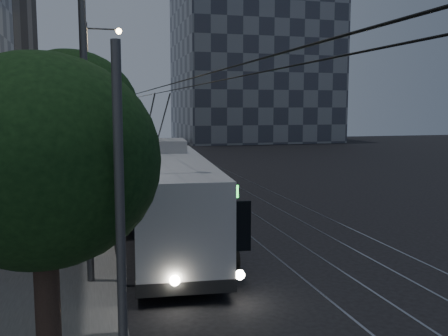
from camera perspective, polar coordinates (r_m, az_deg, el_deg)
name	(u,v)px	position (r m, az deg, el deg)	size (l,w,h in m)	color
ground	(253,245)	(18.73, 3.30, -8.73)	(120.00, 120.00, 0.00)	black
sidewalk	(66,177)	(37.50, -17.58, -0.98)	(5.00, 90.00, 0.15)	slate
tram_rails	(202,173)	(38.34, -2.48, -0.59)	(4.52, 90.00, 0.02)	#95969D
overhead_wires	(101,129)	(37.16, -13.87, 4.33)	(2.23, 90.00, 6.00)	black
building_distant_right	(253,60)	(76.21, 3.32, 12.22)	(22.00, 18.00, 24.00)	#3C404C
trolleybus	(170,198)	(18.67, -6.17, -3.44)	(3.66, 12.46, 5.63)	silver
pickup_silver	(146,182)	(28.95, -8.87, -1.58)	(2.63, 5.71, 1.59)	#A4A7AB
car_white_a	(141,179)	(31.57, -9.49, -1.20)	(1.46, 3.62, 1.23)	silver
car_white_b	(127,163)	(39.02, -11.01, 0.51)	(2.09, 5.13, 1.49)	silver
car_white_c	(121,158)	(43.22, -11.71, 1.12)	(1.58, 4.52, 1.49)	#B7B7BC
car_white_d	(119,152)	(50.26, -11.87, 1.81)	(1.52, 3.78, 1.29)	silver
tree_0	(41,162)	(9.04, -20.16, 0.66)	(4.09, 4.09, 6.01)	black
tree_1	(70,113)	(21.70, -17.22, 6.05)	(5.74, 5.74, 7.43)	black
tree_2	(63,129)	(25.59, -17.94, 4.24)	(4.40, 4.40, 5.98)	black
tree_3	(69,115)	(33.77, -17.27, 5.75)	(4.55, 4.55, 6.59)	black
tree_4	(73,111)	(41.39, -16.86, 6.24)	(5.48, 5.48, 7.21)	black
tree_5	(83,113)	(56.29, -15.85, 6.06)	(5.32, 5.32, 6.80)	black
streetlamp_near	(100,75)	(14.29, -14.02, 10.22)	(2.38, 0.44, 9.83)	#4E4E51
streetlamp_far	(94,85)	(39.12, -14.66, 9.19)	(2.69, 0.44, 11.27)	#4E4E51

